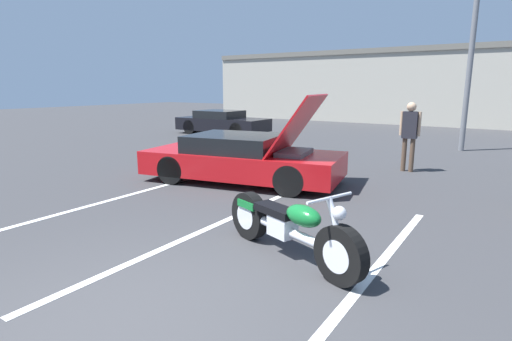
% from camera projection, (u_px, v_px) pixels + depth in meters
% --- Properties ---
extents(ground_plane, '(80.00, 80.00, 0.00)m').
position_uv_depth(ground_plane, '(120.00, 326.00, 3.70)').
color(ground_plane, '#38383A').
extents(parking_stripe_foreground, '(0.12, 5.54, 0.01)m').
position_uv_depth(parking_stripe_foreground, '(92.00, 205.00, 7.48)').
color(parking_stripe_foreground, white).
rests_on(parking_stripe_foreground, ground).
extents(parking_stripe_middle, '(0.12, 5.54, 0.01)m').
position_uv_depth(parking_stripe_middle, '(198.00, 233.00, 6.06)').
color(parking_stripe_middle, white).
rests_on(parking_stripe_middle, ground).
extents(parking_stripe_back, '(0.12, 5.54, 0.01)m').
position_uv_depth(parking_stripe_back, '(368.00, 277.00, 4.64)').
color(parking_stripe_back, white).
rests_on(parking_stripe_back, ground).
extents(far_building, '(32.00, 4.20, 4.40)m').
position_uv_depth(far_building, '(465.00, 84.00, 22.75)').
color(far_building, '#B2AD9E').
rests_on(far_building, ground).
extents(light_pole, '(1.21, 0.28, 7.34)m').
position_uv_depth(light_pole, '(477.00, 28.00, 13.00)').
color(light_pole, slate).
rests_on(light_pole, ground).
extents(motorcycle, '(2.34, 1.05, 0.98)m').
position_uv_depth(motorcycle, '(289.00, 228.00, 5.10)').
color(motorcycle, black).
rests_on(motorcycle, ground).
extents(show_car_hood_open, '(4.79, 2.69, 2.02)m').
position_uv_depth(show_car_hood_open, '(243.00, 158.00, 9.22)').
color(show_car_hood_open, red).
rests_on(show_car_hood_open, ground).
extents(parked_car_left_row, '(4.38, 1.84, 1.10)m').
position_uv_depth(parked_car_left_row, '(222.00, 123.00, 18.62)').
color(parked_car_left_row, black).
rests_on(parked_car_left_row, ground).
extents(spectator_near_motorcycle, '(0.52, 0.24, 1.80)m').
position_uv_depth(spectator_near_motorcycle, '(410.00, 130.00, 10.27)').
color(spectator_near_motorcycle, brown).
rests_on(spectator_near_motorcycle, ground).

